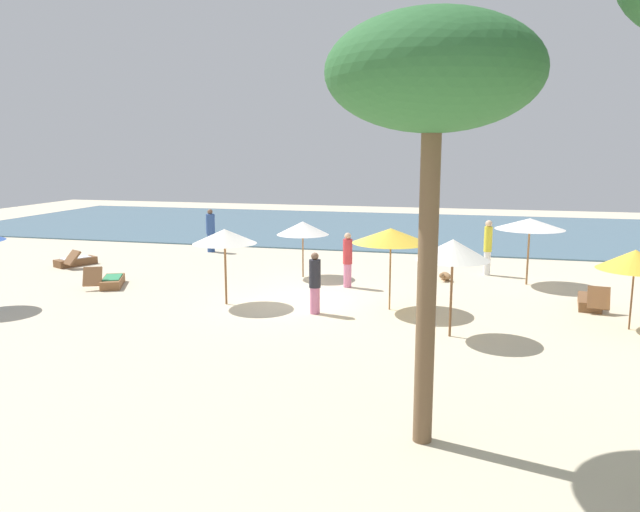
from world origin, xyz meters
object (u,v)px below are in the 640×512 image
(lounger_0, at_px, (591,302))
(person_2, at_px, (488,246))
(lounger_1, at_px, (111,281))
(person_3, at_px, (348,259))
(lounger_2, at_px, (75,261))
(palm_2, at_px, (433,78))
(umbrella_7, at_px, (225,236))
(dog, at_px, (445,276))
(umbrella_4, at_px, (635,260))
(umbrella_3, at_px, (453,250))
(person_1, at_px, (315,283))
(umbrella_1, at_px, (530,224))
(umbrella_5, at_px, (303,228))
(person_0, at_px, (211,230))
(umbrella_2, at_px, (391,236))

(lounger_0, height_order, person_2, person_2)
(lounger_1, xyz_separation_m, person_3, (7.49, 1.80, 0.74))
(lounger_2, distance_m, palm_2, 18.67)
(lounger_1, bearing_deg, lounger_0, 3.69)
(umbrella_7, bearing_deg, dog, 38.55)
(umbrella_4, distance_m, dog, 6.79)
(umbrella_3, xyz_separation_m, palm_2, (-0.19, -5.49, 3.29))
(lounger_0, height_order, palm_2, palm_2)
(umbrella_3, relative_size, palm_2, 0.37)
(umbrella_4, height_order, person_1, umbrella_4)
(lounger_0, distance_m, dog, 4.90)
(umbrella_4, bearing_deg, dog, 135.44)
(lounger_1, bearing_deg, umbrella_4, -4.08)
(umbrella_4, distance_m, lounger_0, 2.64)
(umbrella_1, bearing_deg, umbrella_5, -175.09)
(umbrella_4, distance_m, person_0, 16.97)
(umbrella_4, xyz_separation_m, person_0, (-14.87, 8.15, -0.82))
(person_2, xyz_separation_m, person_3, (-4.41, -3.09, -0.11))
(umbrella_7, bearing_deg, person_3, 45.61)
(umbrella_2, bearing_deg, umbrella_1, 47.27)
(person_0, height_order, person_3, person_0)
(lounger_2, distance_m, dog, 13.90)
(lounger_2, xyz_separation_m, person_3, (10.86, -1.04, 0.74))
(umbrella_7, relative_size, person_0, 1.17)
(umbrella_5, relative_size, person_2, 1.00)
(umbrella_3, relative_size, person_1, 1.39)
(person_2, height_order, person_3, person_2)
(person_2, distance_m, dog, 2.11)
(person_0, bearing_deg, umbrella_2, -41.15)
(lounger_0, bearing_deg, person_3, 173.22)
(umbrella_4, height_order, lounger_1, umbrella_4)
(lounger_0, height_order, person_3, person_3)
(person_1, height_order, dog, person_1)
(person_0, xyz_separation_m, person_1, (6.93, -8.63, -0.08))
(umbrella_1, height_order, umbrella_5, umbrella_1)
(lounger_2, height_order, person_2, person_2)
(umbrella_4, height_order, palm_2, palm_2)
(umbrella_1, bearing_deg, umbrella_7, -150.65)
(umbrella_7, distance_m, dog, 7.85)
(umbrella_3, relative_size, umbrella_4, 1.17)
(lounger_2, height_order, dog, lounger_2)
(umbrella_1, bearing_deg, palm_2, -101.52)
(umbrella_4, height_order, person_0, umbrella_4)
(umbrella_5, height_order, umbrella_7, umbrella_7)
(umbrella_4, xyz_separation_m, person_2, (-3.33, 5.97, -0.73))
(umbrella_7, xyz_separation_m, person_0, (-4.19, 8.27, -1.04))
(person_0, height_order, person_2, person_2)
(umbrella_7, bearing_deg, umbrella_4, 0.67)
(person_2, bearing_deg, umbrella_2, -116.01)
(lounger_2, bearing_deg, dog, 2.94)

